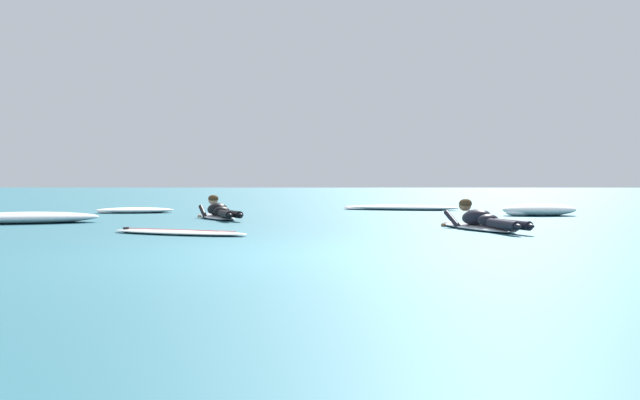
{
  "coord_description": "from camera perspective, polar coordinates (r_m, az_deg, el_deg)",
  "views": [
    {
      "loc": [
        0.71,
        -7.57,
        0.8
      ],
      "look_at": [
        0.21,
        6.03,
        0.43
      ],
      "focal_mm": 40.16,
      "sensor_mm": 36.0,
      "label": 1
    }
  ],
  "objects": [
    {
      "name": "drifting_surfboard",
      "position": [
        10.79,
        -11.26,
        -2.53
      ],
      "size": [
        2.32,
        1.31,
        0.16
      ],
      "color": "white",
      "rests_on": "ground"
    },
    {
      "name": "ground_plane",
      "position": [
        17.61,
        -0.21,
        -1.03
      ],
      "size": [
        120.0,
        120.0,
        0.0
      ],
      "primitive_type": "plane",
      "color": "#2D6B7A"
    },
    {
      "name": "surfer_near",
      "position": [
        11.83,
        12.69,
        -1.68
      ],
      "size": [
        1.18,
        2.61,
        0.55
      ],
      "color": "silver",
      "rests_on": "ground"
    },
    {
      "name": "whitewater_mid_right",
      "position": [
        16.9,
        17.07,
        -0.77
      ],
      "size": [
        1.81,
        1.19,
        0.28
      ],
      "color": "white",
      "rests_on": "ground"
    },
    {
      "name": "whitewater_mid_left",
      "position": [
        19.35,
        6.42,
        -0.61
      ],
      "size": [
        3.27,
        1.61,
        0.14
      ],
      "color": "white",
      "rests_on": "ground"
    },
    {
      "name": "surfer_far",
      "position": [
        14.89,
        -8.04,
        -0.97
      ],
      "size": [
        1.36,
        2.37,
        0.53
      ],
      "color": "silver",
      "rests_on": "ground"
    },
    {
      "name": "whitewater_front",
      "position": [
        18.09,
        -14.52,
        -0.8
      ],
      "size": [
        1.99,
        1.18,
        0.14
      ],
      "color": "white",
      "rests_on": "ground"
    },
    {
      "name": "whitewater_back",
      "position": [
        14.38,
        -22.49,
        -1.34
      ],
      "size": [
        2.82,
        1.79,
        0.21
      ],
      "color": "white",
      "rests_on": "ground"
    }
  ]
}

